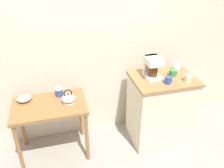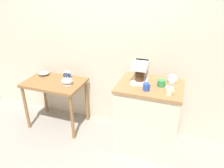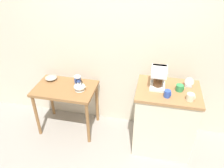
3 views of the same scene
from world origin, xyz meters
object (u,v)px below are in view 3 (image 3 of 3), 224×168
object	(u,v)px
teakettle	(80,87)
coffee_maker	(159,76)
canister_enamel	(78,79)
mug_tall_green	(180,88)
mug_blue	(167,94)
table_clock	(189,83)
mug_small_cream	(191,97)
bowl_stoneware	(51,78)

from	to	relation	value
teakettle	coffee_maker	world-z (taller)	coffee_maker
coffee_maker	canister_enamel	bearing A→B (deg)	171.11
canister_enamel	mug_tall_green	bearing A→B (deg)	-8.97
mug_blue	table_clock	world-z (taller)	table_clock
teakettle	mug_small_cream	distance (m)	1.41
bowl_stoneware	mug_blue	world-z (taller)	mug_blue
mug_blue	mug_small_cream	bearing A→B (deg)	-2.61
teakettle	table_clock	world-z (taller)	table_clock
mug_small_cream	table_clock	world-z (taller)	table_clock
table_clock	bowl_stoneware	bearing A→B (deg)	177.16
mug_small_cream	coffee_maker	bearing A→B (deg)	149.62
mug_small_cream	bowl_stoneware	bearing A→B (deg)	168.53
canister_enamel	table_clock	distance (m)	1.50
mug_small_cream	mug_blue	bearing A→B (deg)	177.39
bowl_stoneware	mug_small_cream	size ratio (longest dim) A/B	1.84
teakettle	bowl_stoneware	bearing A→B (deg)	160.74
canister_enamel	mug_small_cream	distance (m)	1.54
coffee_maker	table_clock	size ratio (longest dim) A/B	2.12
table_clock	teakettle	bearing A→B (deg)	-176.63
mug_blue	mug_tall_green	world-z (taller)	mug_blue
bowl_stoneware	canister_enamel	distance (m)	0.41
canister_enamel	coffee_maker	distance (m)	1.16
teakettle	mug_tall_green	world-z (taller)	mug_tall_green
coffee_maker	mug_small_cream	world-z (taller)	coffee_maker
bowl_stoneware	mug_small_cream	xyz separation A→B (m)	(1.88, -0.38, 0.21)
bowl_stoneware	coffee_maker	distance (m)	1.55
mug_blue	mug_small_cream	xyz separation A→B (m)	(0.25, -0.01, -0.00)
coffee_maker	bowl_stoneware	bearing A→B (deg)	173.73
table_clock	canister_enamel	bearing A→B (deg)	176.12
teakettle	canister_enamel	world-z (taller)	teakettle
canister_enamel	table_clock	bearing A→B (deg)	-3.88
teakettle	coffee_maker	distance (m)	1.05
bowl_stoneware	canister_enamel	bearing A→B (deg)	0.98
teakettle	table_clock	xyz separation A→B (m)	(1.38, 0.08, 0.20)
mug_tall_green	table_clock	bearing A→B (deg)	45.90
mug_blue	mug_tall_green	xyz separation A→B (m)	(0.14, 0.16, -0.00)
coffee_maker	table_clock	world-z (taller)	coffee_maker
bowl_stoneware	coffee_maker	xyz separation A→B (m)	(1.51, -0.17, 0.31)
canister_enamel	mug_blue	bearing A→B (deg)	-17.12
mug_blue	mug_small_cream	size ratio (longest dim) A/B	0.93
mug_tall_green	mug_small_cream	bearing A→B (deg)	-58.10
mug_blue	canister_enamel	bearing A→B (deg)	162.88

